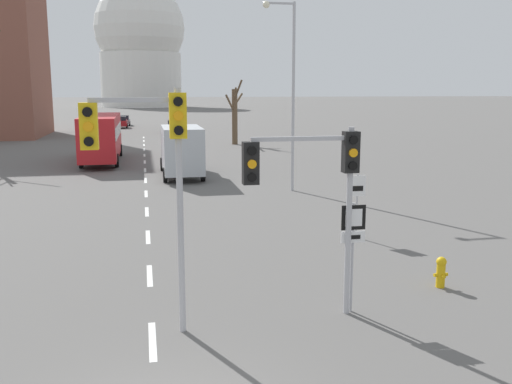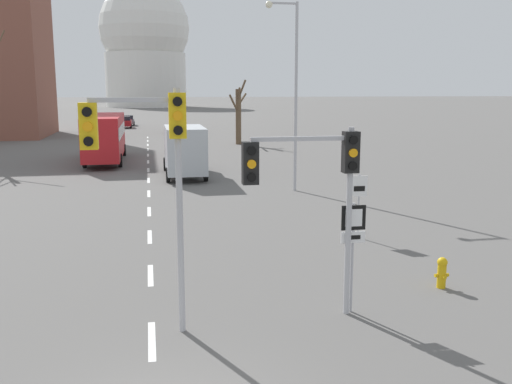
{
  "view_description": "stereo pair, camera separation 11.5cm",
  "coord_description": "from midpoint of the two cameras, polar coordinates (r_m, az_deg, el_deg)",
  "views": [
    {
      "loc": [
        -0.05,
        -8.39,
        5.38
      ],
      "look_at": [
        2.6,
        4.96,
        2.92
      ],
      "focal_mm": 40.0,
      "sensor_mm": 36.0,
      "label": 1
    },
    {
      "loc": [
        0.07,
        -8.41,
        5.38
      ],
      "look_at": [
        2.6,
        4.96,
        2.92
      ],
      "focal_mm": 40.0,
      "sensor_mm": 36.0,
      "label": 2
    }
  ],
  "objects": [
    {
      "name": "street_lamp_right",
      "position": [
        30.23,
        3.67,
        11.04
      ],
      "size": [
        1.72,
        0.36,
        9.77
      ],
      "color": "#B2B2B7",
      "rests_on": "ground_plane"
    },
    {
      "name": "speed_limit_sign",
      "position": [
        21.01,
        10.41,
        -0.3
      ],
      "size": [
        0.6,
        0.08,
        2.36
      ],
      "color": "#B2B2B7",
      "rests_on": "ground_plane"
    },
    {
      "name": "capitol_dome",
      "position": [
        182.87,
        -11.03,
        14.24
      ],
      "size": [
        27.2,
        27.2,
        38.42
      ],
      "color": "silver",
      "rests_on": "ground_plane"
    },
    {
      "name": "lane_stripe_9",
      "position": [
        52.58,
        -10.7,
        4.19
      ],
      "size": [
        0.16,
        2.0,
        0.01
      ],
      "primitive_type": "cube",
      "color": "silver",
      "rests_on": "ground_plane"
    },
    {
      "name": "sedan_far_left",
      "position": [
        72.82,
        -7.83,
        6.53
      ],
      "size": [
        1.69,
        4.11,
        1.58
      ],
      "color": "black",
      "rests_on": "ground_plane"
    },
    {
      "name": "lane_stripe_6",
      "position": [
        39.18,
        -10.64,
        2.18
      ],
      "size": [
        0.16,
        2.0,
        0.01
      ],
      "primitive_type": "cube",
      "color": "silver",
      "rests_on": "ground_plane"
    },
    {
      "name": "lane_stripe_10",
      "position": [
        57.06,
        -10.71,
        4.66
      ],
      "size": [
        0.16,
        2.0,
        0.01
      ],
      "primitive_type": "cube",
      "color": "silver",
      "rests_on": "ground_plane"
    },
    {
      "name": "lane_stripe_8",
      "position": [
        48.11,
        -10.68,
        3.65
      ],
      "size": [
        0.16,
        2.0,
        0.01
      ],
      "primitive_type": "cube",
      "color": "silver",
      "rests_on": "ground_plane"
    },
    {
      "name": "lane_stripe_0",
      "position": [
        12.97,
        -10.11,
        -14.41
      ],
      "size": [
        0.16,
        2.0,
        0.01
      ],
      "primitive_type": "cube",
      "color": "silver",
      "rests_on": "ground_plane"
    },
    {
      "name": "lane_stripe_4",
      "position": [
        30.29,
        -10.56,
        -0.16
      ],
      "size": [
        0.16,
        2.0,
        0.01
      ],
      "primitive_type": "cube",
      "color": "silver",
      "rests_on": "ground_plane"
    },
    {
      "name": "fire_hydrant",
      "position": [
        16.56,
        18.29,
        -7.55
      ],
      "size": [
        0.4,
        0.34,
        0.87
      ],
      "color": "gold",
      "rests_on": "ground_plane"
    },
    {
      "name": "delivery_truck",
      "position": [
        35.84,
        -7.11,
        4.27
      ],
      "size": [
        2.44,
        7.2,
        3.14
      ],
      "color": "#333842",
      "rests_on": "ground_plane"
    },
    {
      "name": "bare_tree_right_near",
      "position": [
        56.44,
        -1.71,
        7.83
      ],
      "size": [
        2.22,
        2.93,
        6.3
      ],
      "color": "brown",
      "rests_on": "ground_plane"
    },
    {
      "name": "sedan_mid_centre",
      "position": [
        82.88,
        -12.91,
        6.84
      ],
      "size": [
        1.78,
        3.83,
        1.64
      ],
      "color": "maroon",
      "rests_on": "ground_plane"
    },
    {
      "name": "lane_stripe_1",
      "position": [
        17.17,
        -10.31,
        -8.18
      ],
      "size": [
        0.16,
        2.0,
        0.01
      ],
      "primitive_type": "cube",
      "color": "silver",
      "rests_on": "ground_plane"
    },
    {
      "name": "traffic_signal_centre_tall",
      "position": [
        12.27,
        -10.42,
        4.12
      ],
      "size": [
        2.18,
        0.34,
        5.41
      ],
      "color": "#B2B2B7",
      "rests_on": "ground_plane"
    },
    {
      "name": "sedan_near_left",
      "position": [
        65.19,
        -14.46,
        5.91
      ],
      "size": [
        1.74,
        4.32,
        1.69
      ],
      "color": "silver",
      "rests_on": "ground_plane"
    },
    {
      "name": "lane_stripe_3",
      "position": [
        25.87,
        -10.51,
        -1.93
      ],
      "size": [
        0.16,
        2.0,
        0.01
      ],
      "primitive_type": "cube",
      "color": "silver",
      "rests_on": "ground_plane"
    },
    {
      "name": "lane_stripe_12",
      "position": [
        66.03,
        -10.74,
        5.39
      ],
      "size": [
        0.16,
        2.0,
        0.01
      ],
      "primitive_type": "cube",
      "color": "silver",
      "rests_on": "ground_plane"
    },
    {
      "name": "lane_stripe_11",
      "position": [
        61.54,
        -10.73,
        5.05
      ],
      "size": [
        0.16,
        2.0,
        0.01
      ],
      "primitive_type": "cube",
      "color": "silver",
      "rests_on": "ground_plane"
    },
    {
      "name": "city_bus",
      "position": [
        44.13,
        -14.81,
        5.57
      ],
      "size": [
        2.66,
        10.8,
        3.48
      ],
      "color": "red",
      "rests_on": "ground_plane"
    },
    {
      "name": "lane_stripe_7",
      "position": [
        43.64,
        -10.66,
        2.99
      ],
      "size": [
        0.16,
        2.0,
        0.01
      ],
      "primitive_type": "cube",
      "color": "silver",
      "rests_on": "ground_plane"
    },
    {
      "name": "traffic_signal_near_right",
      "position": [
        13.2,
        6.15,
        1.72
      ],
      "size": [
        2.73,
        0.34,
        4.52
      ],
      "color": "#B2B2B7",
      "rests_on": "ground_plane"
    },
    {
      "name": "sedan_near_right",
      "position": [
        88.46,
        -12.64,
        7.01
      ],
      "size": [
        1.88,
        3.91,
        1.52
      ],
      "color": "slate",
      "rests_on": "ground_plane"
    },
    {
      "name": "lane_stripe_5",
      "position": [
        34.73,
        -10.61,
        1.16
      ],
      "size": [
        0.16,
        2.0,
        0.01
      ],
      "primitive_type": "cube",
      "color": "silver",
      "rests_on": "ground_plane"
    },
    {
      "name": "route_sign_post",
      "position": [
        13.91,
        9.89,
        -4.57
      ],
      "size": [
        0.6,
        0.08,
        2.72
      ],
      "color": "#B2B2B7",
      "rests_on": "ground_plane"
    },
    {
      "name": "lane_stripe_2",
      "position": [
        21.49,
        -10.43,
        -4.42
      ],
      "size": [
        0.16,
        2.0,
        0.01
      ],
      "primitive_type": "cube",
      "color": "silver",
      "rests_on": "ground_plane"
    }
  ]
}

